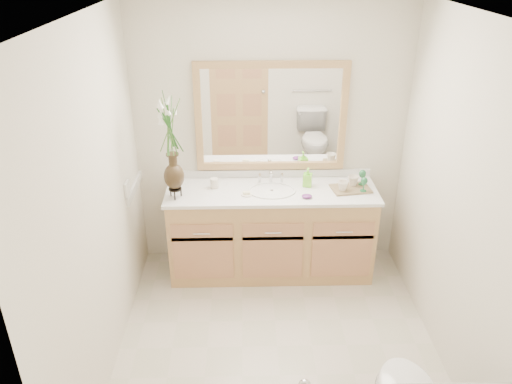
{
  "coord_description": "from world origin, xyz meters",
  "views": [
    {
      "loc": [
        -0.23,
        -2.88,
        2.76
      ],
      "look_at": [
        -0.15,
        0.65,
        0.99
      ],
      "focal_mm": 35.0,
      "sensor_mm": 36.0,
      "label": 1
    }
  ],
  "objects_px": {
    "flower_vase": "(171,135)",
    "tray": "(351,189)",
    "tumbler": "(214,183)",
    "soap_bottle": "(308,178)"
  },
  "relations": [
    {
      "from": "soap_bottle",
      "to": "tray",
      "type": "xyz_separation_m",
      "value": [
        0.37,
        -0.08,
        -0.07
      ]
    },
    {
      "from": "tumbler",
      "to": "soap_bottle",
      "type": "height_order",
      "value": "soap_bottle"
    },
    {
      "from": "tumbler",
      "to": "tray",
      "type": "height_order",
      "value": "tumbler"
    },
    {
      "from": "flower_vase",
      "to": "tumbler",
      "type": "height_order",
      "value": "flower_vase"
    },
    {
      "from": "flower_vase",
      "to": "tumbler",
      "type": "relative_size",
      "value": 9.25
    },
    {
      "from": "tumbler",
      "to": "soap_bottle",
      "type": "bearing_deg",
      "value": 1.28
    },
    {
      "from": "soap_bottle",
      "to": "flower_vase",
      "type": "bearing_deg",
      "value": -156.73
    },
    {
      "from": "soap_bottle",
      "to": "tray",
      "type": "relative_size",
      "value": 0.47
    },
    {
      "from": "flower_vase",
      "to": "tray",
      "type": "relative_size",
      "value": 2.49
    },
    {
      "from": "flower_vase",
      "to": "tray",
      "type": "height_order",
      "value": "flower_vase"
    }
  ]
}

